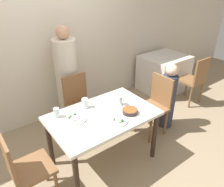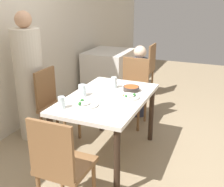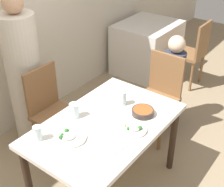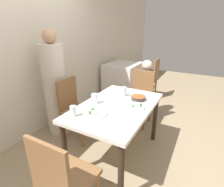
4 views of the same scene
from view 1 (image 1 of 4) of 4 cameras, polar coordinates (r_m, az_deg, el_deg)
ground_plane at (r=3.07m, az=-2.16°, el=-16.87°), size 10.00×10.00×0.00m
wall_back at (r=3.53m, az=-16.43°, el=13.79°), size 10.00×0.06×2.70m
dining_table at (r=2.65m, az=-2.41°, el=-7.09°), size 1.26×0.80×0.73m
chair_adult_spot at (r=3.30m, az=-8.44°, el=-2.42°), size 0.40×0.40×0.92m
chair_child_spot at (r=3.30m, az=11.19°, el=-2.67°), size 0.40×0.40×0.92m
chair_empty_left at (r=2.44m, az=-21.90°, el=-17.56°), size 0.40×0.40×0.92m
person_adult at (r=3.47m, az=-11.50°, el=3.14°), size 0.35×0.35×1.58m
person_child at (r=3.50m, az=14.39°, el=-1.20°), size 0.23×0.23×1.06m
bowl_curry at (r=2.61m, az=4.70°, el=-4.60°), size 0.18×0.18×0.05m
plate_rice_adult at (r=2.53m, az=-9.57°, el=-6.49°), size 0.24×0.24×0.06m
plate_rice_child at (r=2.47m, az=1.51°, el=-7.06°), size 0.23×0.23×0.05m
glass_water_tall at (r=2.71m, az=-7.04°, el=-2.53°), size 0.08×0.08×0.13m
glass_water_short at (r=2.75m, az=2.08°, el=-1.80°), size 0.07×0.07×0.13m
glass_water_center at (r=2.60m, az=-14.32°, el=-4.89°), size 0.07×0.07×0.12m
napkin_folded at (r=2.63m, az=-5.22°, el=-4.90°), size 0.14×0.14×0.01m
fork_steel at (r=2.32m, az=-2.74°, el=-10.10°), size 0.18×0.04×0.01m
background_table at (r=4.72m, az=13.26°, el=5.20°), size 0.89×0.76×0.74m
chair_background at (r=4.29m, az=20.66°, el=3.58°), size 0.40×0.40×0.92m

